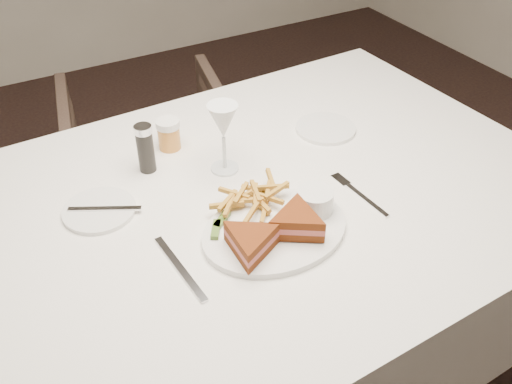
% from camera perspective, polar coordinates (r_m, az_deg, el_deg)
% --- Properties ---
extents(table, '(1.55, 1.07, 0.75)m').
position_cam_1_polar(table, '(1.55, -0.92, -11.48)').
color(table, white).
rests_on(table, ground).
extents(chair_far, '(0.71, 0.68, 0.63)m').
position_cam_1_polar(chair_far, '(2.28, -10.58, 4.16)').
color(chair_far, '#433229').
rests_on(chair_far, ground).
extents(table_setting, '(0.79, 0.61, 0.18)m').
position_cam_1_polar(table_setting, '(1.24, -0.49, -0.39)').
color(table_setting, white).
rests_on(table_setting, table).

